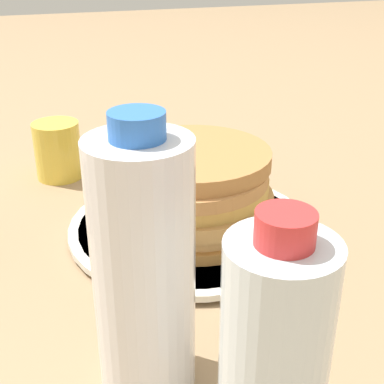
{
  "coord_description": "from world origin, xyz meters",
  "views": [
    {
      "loc": [
        -0.52,
        0.16,
        0.32
      ],
      "look_at": [
        -0.0,
        -0.01,
        0.05
      ],
      "focal_mm": 50.0,
      "sensor_mm": 36.0,
      "label": 1
    }
  ],
  "objects": [
    {
      "name": "ground_plane",
      "position": [
        0.0,
        0.0,
        0.0
      ],
      "size": [
        4.0,
        4.0,
        0.0
      ],
      "primitive_type": "plane",
      "color": "#9E7F5B"
    },
    {
      "name": "plate",
      "position": [
        -0.0,
        -0.01,
        0.01
      ],
      "size": [
        0.28,
        0.28,
        0.01
      ],
      "color": "silver",
      "rests_on": "ground_plane"
    },
    {
      "name": "pancake_stack",
      "position": [
        -0.0,
        -0.01,
        0.06
      ],
      "size": [
        0.18,
        0.18,
        0.09
      ],
      "color": "#C98A43",
      "rests_on": "plate"
    },
    {
      "name": "juice_glass",
      "position": [
        0.21,
        0.12,
        0.04
      ],
      "size": [
        0.06,
        0.06,
        0.08
      ],
      "color": "yellow",
      "rests_on": "ground_plane"
    },
    {
      "name": "water_bottle_near",
      "position": [
        -0.31,
        0.04,
        0.09
      ],
      "size": [
        0.06,
        0.06,
        0.19
      ],
      "color": "silver",
      "rests_on": "ground_plane"
    },
    {
      "name": "water_bottle_mid",
      "position": [
        -0.21,
        0.09,
        0.1
      ],
      "size": [
        0.07,
        0.07,
        0.22
      ],
      "color": "white",
      "rests_on": "ground_plane"
    }
  ]
}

